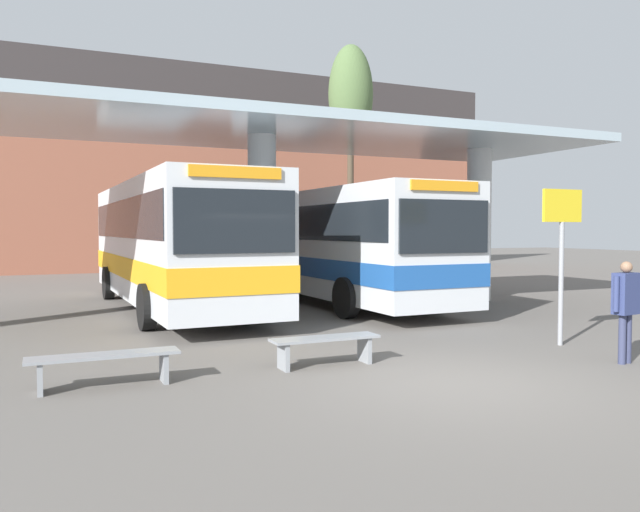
{
  "coord_description": "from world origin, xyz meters",
  "views": [
    {
      "loc": [
        -5.18,
        -7.13,
        2.14
      ],
      "look_at": [
        0.0,
        4.47,
        1.6
      ],
      "focal_mm": 35.0,
      "sensor_mm": 36.0,
      "label": 1
    }
  ],
  "objects": [
    {
      "name": "parked_car_street",
      "position": [
        6.08,
        22.03,
        1.07
      ],
      "size": [
        4.58,
        2.0,
        2.19
      ],
      "rotation": [
        0.0,
        0.0,
        0.01
      ],
      "color": "black",
      "rests_on": "ground_plane"
    },
    {
      "name": "pedestrian_waiting",
      "position": [
        3.29,
        -0.1,
        1.0
      ],
      "size": [
        0.61,
        0.29,
        1.64
      ],
      "rotation": [
        0.0,
        0.0,
        0.13
      ],
      "color": "#333856",
      "rests_on": "ground_plane"
    },
    {
      "name": "transit_bus_center_bay",
      "position": [
        2.67,
        9.79,
        1.8
      ],
      "size": [
        2.88,
        11.59,
        3.22
      ],
      "rotation": [
        0.0,
        0.0,
        3.16
      ],
      "color": "silver",
      "rests_on": "ground_plane"
    },
    {
      "name": "townhouse_backdrop",
      "position": [
        0.0,
        25.45,
        6.25
      ],
      "size": [
        40.0,
        0.58,
        10.79
      ],
      "color": "brown",
      "rests_on": "ground_plane"
    },
    {
      "name": "transit_bus_left_bay",
      "position": [
        -1.97,
        9.88,
        1.87
      ],
      "size": [
        3.05,
        11.4,
        3.36
      ],
      "rotation": [
        0.0,
        0.0,
        3.17
      ],
      "color": "silver",
      "rests_on": "ground_plane"
    },
    {
      "name": "waiting_bench_mid_platform",
      "position": [
        -4.44,
        1.68,
        0.35
      ],
      "size": [
        1.99,
        0.44,
        0.46
      ],
      "color": "gray",
      "rests_on": "ground_plane"
    },
    {
      "name": "poplar_tree_behind_left",
      "position": [
        8.25,
        19.39,
        8.37
      ],
      "size": [
        2.11,
        2.11,
        10.85
      ],
      "color": "#473A2B",
      "rests_on": "ground_plane"
    },
    {
      "name": "info_sign_platform",
      "position": [
        3.55,
        1.52,
        2.06
      ],
      "size": [
        0.9,
        0.09,
        2.88
      ],
      "color": "gray",
      "rests_on": "ground_plane"
    },
    {
      "name": "station_canopy",
      "position": [
        0.0,
        8.12,
        4.16
      ],
      "size": [
        18.8,
        5.82,
        4.8
      ],
      "color": "silver",
      "rests_on": "ground_plane"
    },
    {
      "name": "ground_plane",
      "position": [
        0.0,
        0.0,
        0.0
      ],
      "size": [
        100.0,
        100.0,
        0.0
      ],
      "primitive_type": "plane",
      "color": "#605B56"
    },
    {
      "name": "waiting_bench_near_pillar",
      "position": [
        -1.16,
        1.68,
        0.34
      ],
      "size": [
        1.75,
        0.44,
        0.46
      ],
      "color": "gray",
      "rests_on": "ground_plane"
    }
  ]
}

